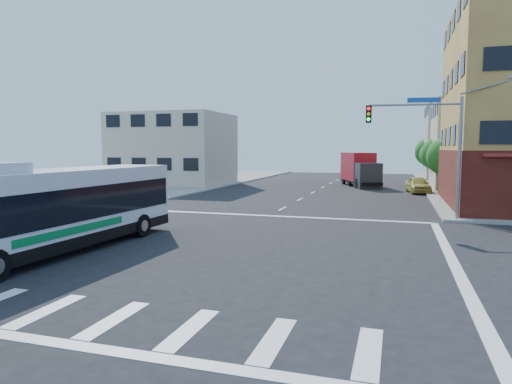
% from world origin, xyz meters
% --- Properties ---
extents(ground, '(120.00, 120.00, 0.00)m').
position_xyz_m(ground, '(0.00, 0.00, 0.00)').
color(ground, black).
rests_on(ground, ground).
extents(sidewalk_nw, '(50.00, 50.00, 0.15)m').
position_xyz_m(sidewalk_nw, '(-35.00, 35.00, 0.07)').
color(sidewalk_nw, gray).
rests_on(sidewalk_nw, ground).
extents(building_east_near, '(12.06, 10.06, 9.00)m').
position_xyz_m(building_east_near, '(16.98, 33.98, 4.51)').
color(building_east_near, '#BDAB90').
rests_on(building_east_near, ground).
extents(building_east_far, '(12.06, 10.06, 10.00)m').
position_xyz_m(building_east_far, '(16.98, 47.98, 5.01)').
color(building_east_far, '#A5A6A0').
rests_on(building_east_far, ground).
extents(building_west, '(12.06, 10.06, 8.00)m').
position_xyz_m(building_west, '(-17.02, 29.98, 4.01)').
color(building_west, beige).
rests_on(building_west, ground).
extents(signal_mast_ne, '(7.91, 1.13, 8.07)m').
position_xyz_m(signal_mast_ne, '(9.08, 10.62, 4.98)').
color(signal_mast_ne, gray).
rests_on(signal_mast_ne, ground).
extents(street_tree_a, '(3.60, 3.60, 5.53)m').
position_xyz_m(street_tree_a, '(11.90, 27.92, 3.59)').
color(street_tree_a, '#3A2815').
rests_on(street_tree_a, ground).
extents(street_tree_b, '(3.80, 3.80, 5.79)m').
position_xyz_m(street_tree_b, '(11.90, 35.92, 3.75)').
color(street_tree_b, '#3A2815').
rests_on(street_tree_b, ground).
extents(street_tree_c, '(3.40, 3.40, 5.29)m').
position_xyz_m(street_tree_c, '(11.90, 43.92, 3.46)').
color(street_tree_c, '#3A2815').
rests_on(street_tree_c, ground).
extents(street_tree_d, '(4.00, 4.00, 6.03)m').
position_xyz_m(street_tree_d, '(11.90, 51.92, 3.88)').
color(street_tree_d, '#3A2815').
rests_on(street_tree_d, ground).
extents(transit_bus, '(3.24, 12.46, 3.66)m').
position_xyz_m(transit_bus, '(-5.29, -2.55, 1.79)').
color(transit_bus, black).
rests_on(transit_bus, ground).
extents(box_truck, '(5.04, 8.41, 3.65)m').
position_xyz_m(box_truck, '(3.64, 33.48, 1.77)').
color(box_truck, '#28282E').
rests_on(box_truck, ground).
extents(parked_car, '(2.44, 4.71, 1.53)m').
position_xyz_m(parked_car, '(9.37, 27.55, 0.77)').
color(parked_car, gold).
rests_on(parked_car, ground).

